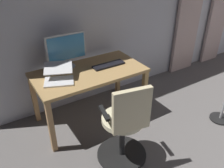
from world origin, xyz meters
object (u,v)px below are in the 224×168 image
at_px(computer_monitor, 66,49).
at_px(computer_keyboard, 109,65).
at_px(desk, 89,77).
at_px(laptop, 59,76).
at_px(cell_phone_by_monitor, 51,72).
at_px(office_chair, 125,128).

relative_size(computer_monitor, computer_keyboard, 1.20).
bearing_deg(computer_monitor, desk, 124.21).
bearing_deg(laptop, desk, -152.49).
xyz_separation_m(desk, laptop, (0.41, 0.04, 0.15)).
xyz_separation_m(laptop, cell_phone_by_monitor, (0.01, -0.25, -0.05)).
bearing_deg(laptop, computer_monitor, -106.84).
bearing_deg(desk, laptop, 5.24).
bearing_deg(office_chair, cell_phone_by_monitor, 119.46).
height_order(computer_keyboard, laptop, laptop).
distance_m(computer_keyboard, cell_phone_by_monitor, 0.75).
xyz_separation_m(desk, cell_phone_by_monitor, (0.42, -0.22, 0.10)).
relative_size(desk, cell_phone_by_monitor, 9.72).
distance_m(desk, office_chair, 0.91).
bearing_deg(computer_keyboard, desk, -2.05).
distance_m(office_chair, computer_keyboard, 0.99).
height_order(office_chair, computer_keyboard, office_chair).
distance_m(computer_monitor, computer_keyboard, 0.58).
bearing_deg(desk, office_chair, 86.30).
bearing_deg(desk, computer_keyboard, 177.95).
relative_size(desk, office_chair, 1.37).
height_order(office_chair, computer_monitor, computer_monitor).
xyz_separation_m(desk, office_chair, (0.06, 0.90, -0.16)).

